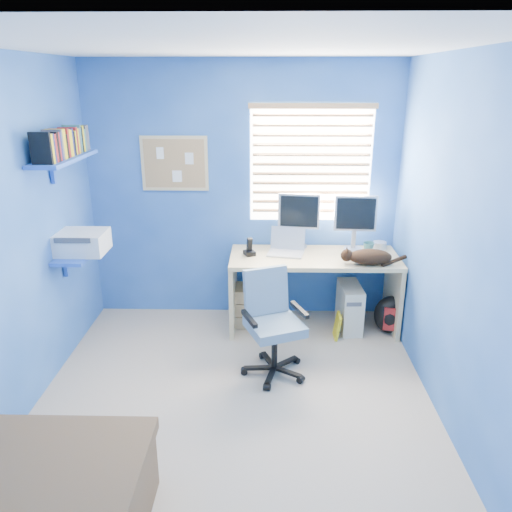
{
  "coord_description": "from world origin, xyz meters",
  "views": [
    {
      "loc": [
        0.24,
        -3.18,
        2.32
      ],
      "look_at": [
        0.15,
        0.65,
        0.95
      ],
      "focal_mm": 35.0,
      "sensor_mm": 36.0,
      "label": 1
    }
  ],
  "objects_px": {
    "desk": "(313,292)",
    "office_chair": "(272,336)",
    "tower_pc": "(350,307)",
    "laptop": "(286,243)",
    "cat": "(370,257)"
  },
  "relations": [
    {
      "from": "desk",
      "to": "office_chair",
      "type": "bearing_deg",
      "value": -116.24
    },
    {
      "from": "desk",
      "to": "tower_pc",
      "type": "distance_m",
      "value": 0.39
    },
    {
      "from": "laptop",
      "to": "office_chair",
      "type": "xyz_separation_m",
      "value": [
        -0.13,
        -0.85,
        -0.53
      ]
    },
    {
      "from": "tower_pc",
      "to": "office_chair",
      "type": "relative_size",
      "value": 0.52
    },
    {
      "from": "laptop",
      "to": "office_chair",
      "type": "relative_size",
      "value": 0.38
    },
    {
      "from": "desk",
      "to": "cat",
      "type": "bearing_deg",
      "value": -24.29
    },
    {
      "from": "desk",
      "to": "laptop",
      "type": "bearing_deg",
      "value": 170.57
    },
    {
      "from": "tower_pc",
      "to": "desk",
      "type": "bearing_deg",
      "value": 173.04
    },
    {
      "from": "desk",
      "to": "laptop",
      "type": "xyz_separation_m",
      "value": [
        -0.27,
        0.04,
        0.48
      ]
    },
    {
      "from": "tower_pc",
      "to": "cat",
      "type": "bearing_deg",
      "value": -61.42
    },
    {
      "from": "cat",
      "to": "laptop",
      "type": "bearing_deg",
      "value": 162.91
    },
    {
      "from": "cat",
      "to": "desk",
      "type": "bearing_deg",
      "value": 157.81
    },
    {
      "from": "laptop",
      "to": "cat",
      "type": "relative_size",
      "value": 0.84
    },
    {
      "from": "tower_pc",
      "to": "office_chair",
      "type": "height_order",
      "value": "office_chair"
    },
    {
      "from": "laptop",
      "to": "cat",
      "type": "distance_m",
      "value": 0.79
    }
  ]
}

